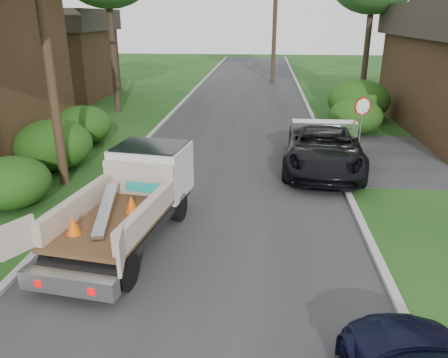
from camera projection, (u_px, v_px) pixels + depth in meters
name	position (u px, v px, depth m)	size (l,w,h in m)	color
ground	(202.00, 269.00, 10.03)	(120.00, 120.00, 0.00)	#143F12
road	(233.00, 147.00, 19.35)	(8.00, 90.00, 0.02)	#28282B
curb_left	(143.00, 143.00, 19.68)	(0.20, 90.00, 0.12)	#9E9E99
curb_right	(327.00, 148.00, 18.99)	(0.20, 90.00, 0.12)	#9E9E99
stop_sign	(362.00, 114.00, 17.36)	(0.71, 0.32, 2.48)	slate
utility_pole	(44.00, 26.00, 13.32)	(2.42, 1.25, 10.00)	#382619
house_left_far	(54.00, 52.00, 30.62)	(7.56, 7.56, 6.00)	#3C2A18
hedge_left_a	(11.00, 183.00, 13.08)	(2.34, 2.34, 1.53)	#184510
hedge_left_b	(53.00, 145.00, 16.31)	(2.86, 2.86, 1.87)	#184510
hedge_left_c	(83.00, 125.00, 19.63)	(2.60, 2.60, 1.70)	#184510
hedge_right_a	(356.00, 116.00, 21.36)	(2.60, 2.60, 1.70)	#184510
hedge_right_b	(359.00, 100.00, 24.01)	(3.38, 3.38, 2.21)	#184510
flatbed_truck	(137.00, 190.00, 11.53)	(3.04, 5.77, 2.09)	black
black_pickup	(324.00, 147.00, 16.33)	(2.81, 6.10, 1.70)	black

